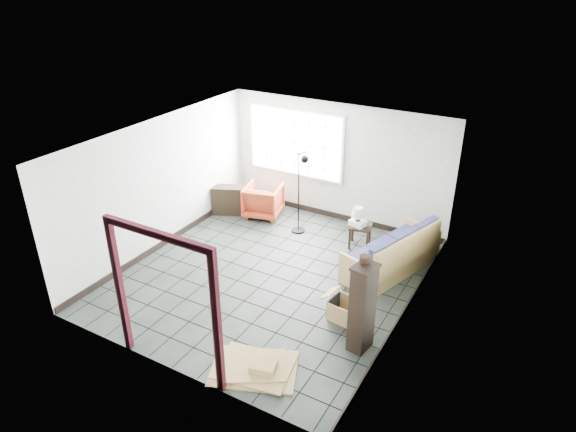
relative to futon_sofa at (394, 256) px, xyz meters
The scene contains 15 objects.
ground 2.28m from the futon_sofa, 146.52° to the right, with size 5.50×5.50×0.00m, color black.
room_shell 2.62m from the futon_sofa, 147.13° to the right, with size 5.02×5.52×2.61m.
window_panel 3.47m from the futon_sofa, 153.16° to the left, with size 2.32×0.08×1.52m.
doorway_trim 4.49m from the futon_sofa, 115.49° to the right, with size 1.80×0.08×2.20m.
futon_sofa is the anchor object (origin of this frame).
armchair 3.43m from the futon_sofa, 166.49° to the left, with size 0.78×0.73×0.80m, color maroon.
side_table 1.07m from the futon_sofa, 147.57° to the left, with size 0.52×0.52×0.48m.
table_lamp 1.16m from the futon_sofa, 151.58° to the left, with size 0.32×0.32×0.40m.
projector 1.10m from the futon_sofa, 151.21° to the left, with size 0.35×0.30×0.11m.
floor_lamp 2.32m from the futon_sofa, 168.81° to the left, with size 0.50×0.46×1.88m.
console_shelf 4.06m from the futon_sofa, behind, with size 0.90×0.65×0.65m.
tall_shelf 2.31m from the futon_sofa, 83.18° to the right, with size 0.36×0.43×1.43m.
pot 2.48m from the futon_sofa, 84.12° to the right, with size 0.19×0.19×0.11m.
open_box 1.75m from the futon_sofa, 95.88° to the right, with size 0.85×0.49×0.46m.
cardboard_pile 3.53m from the futon_sofa, 103.53° to the right, with size 1.44×1.25×0.18m.
Camera 1 is at (4.18, -6.75, 5.20)m, focal length 32.00 mm.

